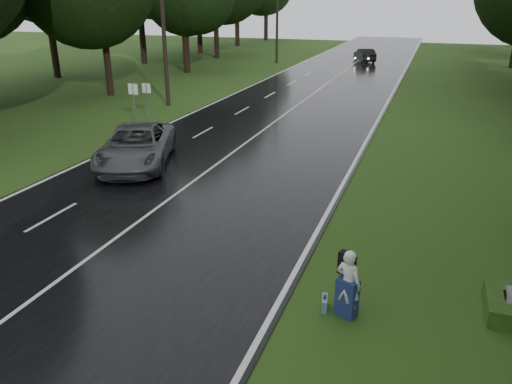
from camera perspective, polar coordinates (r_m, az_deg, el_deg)
ground at (r=15.03m, az=-18.91°, el=-7.46°), size 160.00×160.00×0.00m
road at (r=32.05m, az=3.43°, el=9.00°), size 12.00×140.00×0.04m
lane_center at (r=32.05m, az=3.43°, el=9.04°), size 0.12×140.00×0.01m
grey_car at (r=22.51m, az=-13.74°, el=5.24°), size 4.86×6.77×1.71m
far_car at (r=60.66m, az=12.50°, el=15.26°), size 3.20×4.77×1.49m
hitchhiker at (r=11.78m, az=10.61°, el=-10.63°), size 0.74×0.71×1.73m
suitcase at (r=12.23m, az=7.95°, el=-12.69°), size 0.21×0.47×0.32m
utility_pole_mid at (r=35.32m, az=-10.11°, el=9.86°), size 1.80×0.28×9.03m
utility_pole_far at (r=58.25m, az=2.40°, el=14.71°), size 1.80×0.28×10.14m
road_sign_a at (r=29.57m, az=-13.70°, el=7.30°), size 0.60×0.10×2.51m
road_sign_b at (r=30.70m, az=-12.31°, el=7.94°), size 0.56×0.10×2.32m
tree_left_d at (r=40.25m, az=-16.48°, el=10.74°), size 8.96×8.96×13.99m
tree_left_e at (r=51.28m, az=-7.98°, el=13.58°), size 8.63×8.63×13.48m
tree_left_f at (r=63.57m, az=-4.55°, el=15.24°), size 9.83×9.83×15.37m
tree_right_f at (r=60.68m, az=27.55°, el=12.65°), size 10.13×10.13×15.82m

